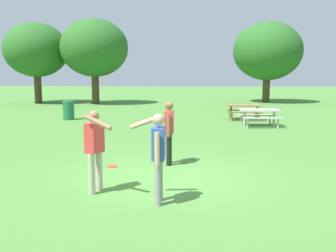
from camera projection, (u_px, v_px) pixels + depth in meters
The scene contains 11 objects.
ground_plane at pixel (167, 177), 8.42m from camera, with size 120.00×120.00×0.00m, color #4C8438.
person_thrower at pixel (169, 129), 9.44m from camera, with size 0.23×0.61×1.64m.
person_catcher at pixel (158, 151), 6.58m from camera, with size 0.67×0.62×1.64m.
person_bystander at pixel (95, 145), 7.17m from camera, with size 0.62×0.77×1.64m.
frisbee at pixel (112, 166), 9.33m from camera, with size 0.27×0.27×0.03m, color #E04733.
picnic_table_near at pixel (259, 114), 16.33m from camera, with size 1.80×1.54×0.77m.
picnic_table_far at pixel (244, 109), 18.69m from camera, with size 1.76×1.49×0.77m.
trash_can_beside_table at pixel (69, 110), 18.75m from camera, with size 0.59×0.59×0.96m.
tree_tall_left at pixel (36, 50), 28.69m from camera, with size 4.94×4.94×6.28m.
tree_broad_center at pixel (94, 48), 28.03m from camera, with size 5.16×5.16×6.48m.
tree_far_right at pixel (268, 51), 29.60m from camera, with size 5.52×5.52×6.48m.
Camera 1 is at (0.41, -8.16, 2.34)m, focal length 39.29 mm.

